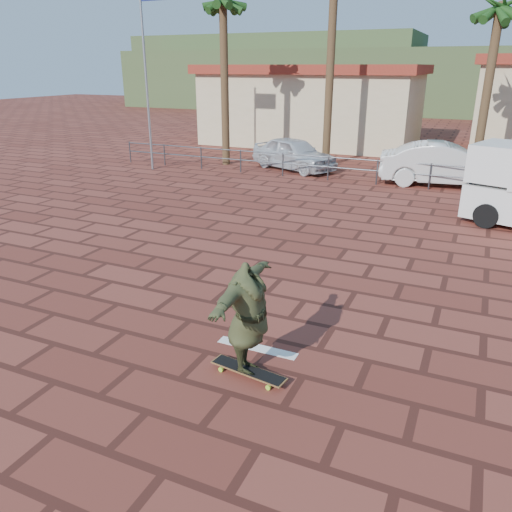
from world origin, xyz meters
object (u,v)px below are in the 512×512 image
at_px(longboard, 248,371).
at_px(skateboarder, 248,318).
at_px(car_silver, 294,154).
at_px(car_white, 445,164).

xyz_separation_m(longboard, skateboarder, (0.00, 0.00, 0.90)).
height_order(longboard, car_silver, car_silver).
bearing_deg(car_white, longboard, 165.17).
bearing_deg(skateboarder, car_white, -10.57).
bearing_deg(longboard, car_silver, 116.19).
bearing_deg(skateboarder, car_silver, 12.98).
relative_size(longboard, skateboarder, 0.59).
relative_size(car_silver, car_white, 0.85).
distance_m(longboard, car_silver, 16.38).
relative_size(skateboarder, car_silver, 0.51).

